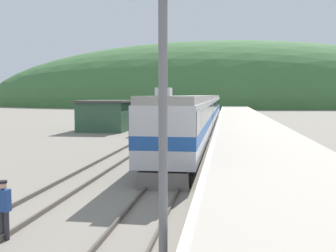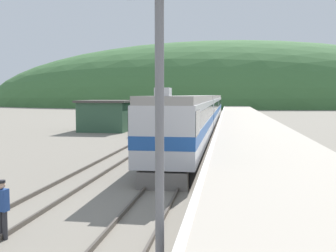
# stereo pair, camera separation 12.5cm
# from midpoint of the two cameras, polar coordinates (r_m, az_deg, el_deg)

# --- Properties ---
(track_main) EXTENTS (1.52, 180.00, 0.16)m
(track_main) POSITION_cam_midpoint_polar(r_m,az_deg,el_deg) (74.62, 6.27, 1.42)
(track_main) COLOR #4C443D
(track_main) RESTS_ON ground
(track_siding) EXTENTS (1.52, 180.00, 0.16)m
(track_siding) POSITION_cam_midpoint_polar(r_m,az_deg,el_deg) (74.89, 3.04, 1.45)
(track_siding) COLOR #4C443D
(track_siding) RESTS_ON ground
(platform) EXTENTS (6.68, 140.00, 1.08)m
(platform) POSITION_cam_midpoint_polar(r_m,az_deg,el_deg) (54.63, 10.82, 0.71)
(platform) COLOR #ADA393
(platform) RESTS_ON ground
(distant_hills) EXTENTS (184.24, 82.91, 47.82)m
(distant_hills) POSITION_cam_midpoint_polar(r_m,az_deg,el_deg) (150.08, 7.33, 2.92)
(distant_hills) COLOR #3D6B38
(distant_hills) RESTS_ON ground
(station_shed) EXTENTS (5.70, 6.50, 3.48)m
(station_shed) POSITION_cam_midpoint_polar(r_m,az_deg,el_deg) (45.57, -9.06, 1.55)
(station_shed) COLOR #385B42
(station_shed) RESTS_ON ground
(express_train_lead_car) EXTENTS (2.91, 20.19, 4.39)m
(express_train_lead_car) POSITION_cam_midpoint_polar(r_m,az_deg,el_deg) (26.26, 2.44, 0.43)
(express_train_lead_car) COLOR black
(express_train_lead_car) RESTS_ON ground
(carriage_second) EXTENTS (2.90, 19.73, 4.03)m
(carriage_second) POSITION_cam_midpoint_polar(r_m,az_deg,el_deg) (47.24, 5.08, 2.21)
(carriage_second) COLOR black
(carriage_second) RESTS_ON ground
(carriage_third) EXTENTS (2.90, 19.73, 4.03)m
(carriage_third) POSITION_cam_midpoint_polar(r_m,az_deg,el_deg) (67.81, 6.08, 2.90)
(carriage_third) COLOR black
(carriage_third) RESTS_ON ground
(siding_train) EXTENTS (2.90, 32.96, 3.84)m
(siding_train) POSITION_cam_midpoint_polar(r_m,az_deg,el_deg) (56.85, 1.35, 2.40)
(siding_train) COLOR black
(siding_train) RESTS_ON ground
(signal_mast_main) EXTENTS (2.20, 0.42, 8.17)m
(signal_mast_main) POSITION_cam_midpoint_polar(r_m,az_deg,el_deg) (8.62, -1.19, 13.15)
(signal_mast_main) COLOR slate
(signal_mast_main) RESTS_ON ground
(track_worker) EXTENTS (0.39, 0.28, 1.69)m
(track_worker) POSITION_cam_midpoint_polar(r_m,az_deg,el_deg) (12.18, -23.01, -10.67)
(track_worker) COLOR #2D2D33
(track_worker) RESTS_ON ground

